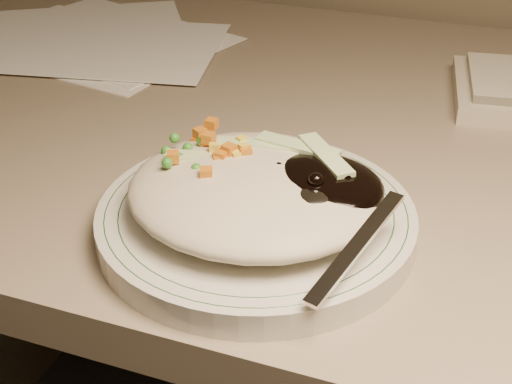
% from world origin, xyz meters
% --- Properties ---
extents(desk, '(1.40, 0.70, 0.74)m').
position_xyz_m(desk, '(0.00, 1.38, 0.54)').
color(desk, '#7F6F5C').
rests_on(desk, ground).
extents(plate, '(0.25, 0.25, 0.02)m').
position_xyz_m(plate, '(-0.07, 1.16, 0.75)').
color(plate, silver).
rests_on(plate, desk).
extents(plate_rim, '(0.23, 0.23, 0.00)m').
position_xyz_m(plate_rim, '(-0.07, 1.16, 0.76)').
color(plate_rim, '#144723').
rests_on(plate_rim, plate).
extents(meal, '(0.21, 0.19, 0.05)m').
position_xyz_m(meal, '(-0.06, 1.16, 0.78)').
color(meal, '#B4AA92').
rests_on(meal, plate).
extents(papers, '(0.42, 0.34, 0.00)m').
position_xyz_m(papers, '(-0.42, 1.50, 0.74)').
color(papers, white).
rests_on(papers, desk).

